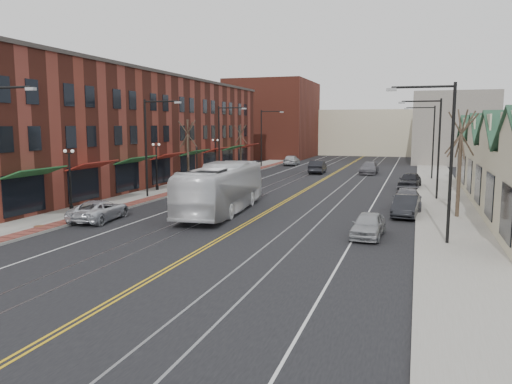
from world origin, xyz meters
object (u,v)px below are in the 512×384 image
Objects in this scene: parked_car_c at (407,199)px; parked_suv at (99,210)px; parked_car_d at (410,180)px; parked_car_b at (406,206)px; transit_bus at (222,188)px; parked_car_a at (368,225)px.

parked_suv is at bearing -150.52° from parked_car_c.
parked_car_b is at bearing -83.45° from parked_car_d.
transit_bus is at bearing -147.73° from parked_suv.
parked_suv is (-6.37, -5.11, -1.04)m from transit_bus.
parked_car_c is (12.23, 5.60, -0.99)m from transit_bus.
parked_suv is 29.67m from parked_car_d.
parked_car_b reaches higher than parked_car_a.
parked_car_c is at bearing -159.84° from transit_bus.
parked_car_d is (12.23, 18.01, -0.93)m from transit_bus.
parked_car_d is (1.80, 22.67, 0.10)m from parked_car_a.
parked_car_a is 0.80× the size of parked_car_c.
parked_suv is at bearing -175.37° from parked_car_a.
parked_car_a is (10.43, -4.66, -1.03)m from transit_bus.
parked_car_a is at bearing 151.47° from transit_bus.
transit_bus is 11.47m from parked_car_a.
parked_car_a is at bearing -100.39° from parked_car_c.
parked_car_d is (0.00, 15.60, 0.07)m from parked_car_b.
parked_suv is at bearing -122.28° from parked_car_d.
parked_car_d reaches higher than parked_car_b.
transit_bus reaches higher than parked_car_c.
parked_car_d is (0.00, 12.41, 0.06)m from parked_car_c.
parked_car_c reaches higher than parked_car_b.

